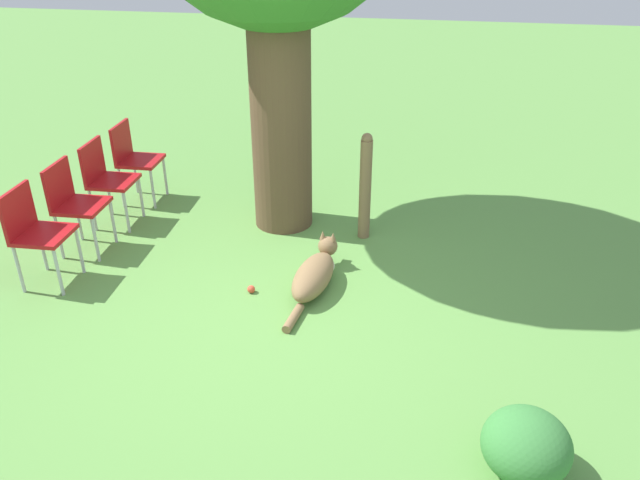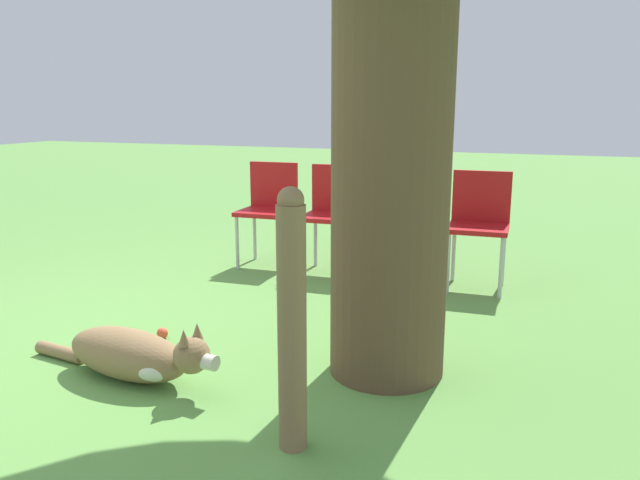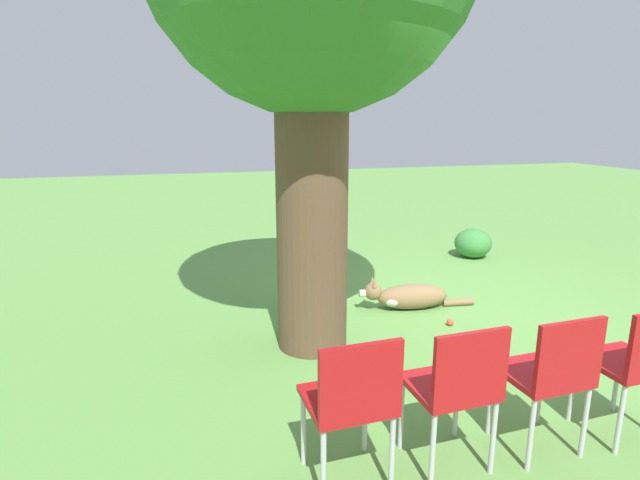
# 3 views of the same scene
# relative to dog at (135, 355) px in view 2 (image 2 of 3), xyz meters

# --- Properties ---
(ground_plane) EXTENTS (30.00, 30.00, 0.00)m
(ground_plane) POSITION_rel_dog_xyz_m (-0.43, -0.29, -0.13)
(ground_plane) COLOR #609947
(dog) EXTENTS (0.39, 1.25, 0.35)m
(dog) POSITION_rel_dog_xyz_m (0.00, 0.00, 0.00)
(dog) COLOR olive
(dog) RESTS_ON ground_plane
(fence_post) EXTENTS (0.12, 0.12, 1.09)m
(fence_post) POSITION_rel_dog_xyz_m (0.31, 1.01, 0.42)
(fence_post) COLOR #846647
(fence_post) RESTS_ON ground_plane
(red_chair_0) EXTENTS (0.44, 0.46, 0.89)m
(red_chair_0) POSITION_rel_dog_xyz_m (-2.38, -0.35, 0.40)
(red_chair_0) COLOR #B21419
(red_chair_0) RESTS_ON ground_plane
(red_chair_1) EXTENTS (0.44, 0.46, 0.89)m
(red_chair_1) POSITION_rel_dog_xyz_m (-2.36, 0.24, 0.40)
(red_chair_1) COLOR #B21419
(red_chair_1) RESTS_ON ground_plane
(red_chair_2) EXTENTS (0.44, 0.46, 0.89)m
(red_chair_2) POSITION_rel_dog_xyz_m (-2.33, 0.84, 0.40)
(red_chair_2) COLOR #B21419
(red_chair_2) RESTS_ON ground_plane
(red_chair_3) EXTENTS (0.44, 0.46, 0.89)m
(red_chair_3) POSITION_rel_dog_xyz_m (-2.31, 1.44, 0.40)
(red_chair_3) COLOR #B21419
(red_chair_3) RESTS_ON ground_plane
(tennis_ball) EXTENTS (0.07, 0.07, 0.07)m
(tennis_ball) POSITION_rel_dog_xyz_m (-0.53, -0.20, -0.10)
(tennis_ball) COLOR #E54C33
(tennis_ball) RESTS_ON ground_plane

